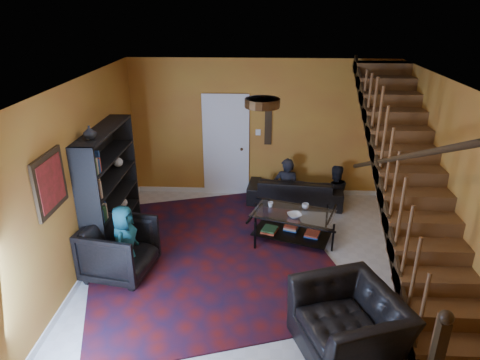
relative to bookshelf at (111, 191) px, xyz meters
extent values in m
plane|color=beige|center=(2.40, -0.60, -0.96)|extent=(5.50, 5.50, 0.00)
plane|color=#BA8829|center=(2.40, 2.15, 0.44)|extent=(5.20, 0.00, 5.20)
plane|color=#BA8829|center=(2.40, -3.35, 0.44)|extent=(5.20, 0.00, 5.20)
plane|color=#BA8829|center=(-0.20, -0.60, 0.44)|extent=(0.00, 5.50, 5.50)
plane|color=#BA8829|center=(5.00, -0.60, 0.44)|extent=(0.00, 5.50, 5.50)
plane|color=white|center=(2.40, -0.60, 1.84)|extent=(5.50, 5.50, 0.00)
cube|color=silver|center=(2.40, 2.14, -0.91)|extent=(5.20, 0.02, 0.10)
cube|color=silver|center=(-0.19, -0.60, -0.91)|extent=(0.02, 5.50, 0.10)
cube|color=#BA8829|center=(4.53, -0.60, 0.36)|extent=(0.95, 4.92, 2.83)
cube|color=black|center=(4.07, -0.60, 0.44)|extent=(0.04, 5.02, 3.02)
cylinder|color=black|center=(4.10, -0.60, 0.89)|extent=(0.07, 4.20, 2.44)
cube|color=black|center=(0.00, 0.00, 0.04)|extent=(0.35, 1.80, 2.00)
cube|color=black|center=(0.00, 0.00, -0.56)|extent=(0.35, 1.72, 0.03)
cube|color=black|center=(0.00, 0.00, 0.20)|extent=(0.35, 1.72, 0.03)
cube|color=silver|center=(1.70, 2.12, 0.06)|extent=(0.82, 0.05, 2.05)
cube|color=maroon|center=(-0.17, -1.50, 0.79)|extent=(0.04, 0.74, 0.74)
cube|color=black|center=(2.55, 2.13, 0.59)|extent=(0.14, 0.03, 0.90)
cylinder|color=#3F2814|center=(2.40, -1.40, 1.78)|extent=(0.40, 0.40, 0.10)
cube|color=#4B0E0D|center=(1.60, -0.27, -0.95)|extent=(4.76, 5.11, 0.02)
imported|color=black|center=(3.12, 1.70, -0.69)|extent=(1.95, 0.95, 0.55)
imported|color=black|center=(0.35, -0.87, -0.54)|extent=(1.09, 1.07, 0.85)
imported|color=black|center=(3.44, -2.25, -0.58)|extent=(1.39, 1.48, 0.78)
imported|color=black|center=(2.94, 1.75, -0.72)|extent=(0.54, 0.38, 1.39)
imported|color=black|center=(3.90, 1.75, -0.79)|extent=(0.65, 0.53, 1.26)
imported|color=#1B5467|center=(0.45, -0.88, -0.40)|extent=(0.41, 0.59, 1.13)
cube|color=black|center=(2.34, -0.09, -0.72)|extent=(0.04, 0.04, 0.50)
cube|color=black|center=(3.60, -0.09, -0.72)|extent=(0.04, 0.04, 0.50)
cube|color=black|center=(2.34, 0.62, -0.72)|extent=(0.04, 0.04, 0.50)
cube|color=black|center=(3.60, 0.62, -0.72)|extent=(0.04, 0.04, 0.50)
cube|color=black|center=(2.97, 0.27, -0.83)|extent=(1.43, 1.09, 0.02)
cube|color=silver|center=(2.97, 0.27, -0.47)|extent=(1.51, 1.17, 0.02)
imported|color=#999999|center=(3.19, 0.43, -0.41)|extent=(0.14, 0.14, 0.09)
imported|color=#999999|center=(2.59, 0.48, -0.42)|extent=(0.10, 0.10, 0.09)
imported|color=#999999|center=(2.98, 0.12, -0.43)|extent=(0.28, 0.28, 0.06)
imported|color=#999999|center=(0.00, -0.50, 1.13)|extent=(0.18, 0.18, 0.19)
camera|label=1|loc=(2.37, -6.17, 2.85)|focal=32.00mm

